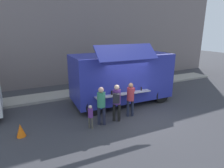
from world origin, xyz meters
The scene contains 10 objects.
ground_plane centered at (0.00, 0.00, 0.00)m, with size 60.00×60.00×0.00m, color #38383D.
curb_strip centered at (-3.70, 4.67, 0.07)m, with size 28.00×1.60×0.15m, color #9E998E.
building_behind centered at (-2.70, 8.57, 5.09)m, with size 32.00×2.40×10.18m, color slate.
food_truck_main centered at (0.30, 2.05, 1.55)m, with size 5.67×3.36×3.48m.
traffic_cone_orange centered at (-5.20, 0.45, 0.28)m, with size 0.36×0.36×0.55m, color orange.
trash_bin centered at (4.64, 4.37, 0.47)m, with size 0.60×0.60×0.95m, color #2D5F3A.
customer_front_ordering centered at (-0.27, 0.12, 1.02)m, with size 0.35×0.35×1.71m.
customer_mid_with_backpack centered at (-1.14, -0.08, 1.09)m, with size 0.50×0.58×1.78m.
customer_rear_waiting centered at (-1.89, -0.06, 1.06)m, with size 0.36×0.36×1.77m.
child_near_queue centered at (-2.45, -0.17, 0.65)m, with size 0.22×0.22×1.08m.
Camera 1 is at (-4.96, -7.29, 4.14)m, focal length 30.59 mm.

